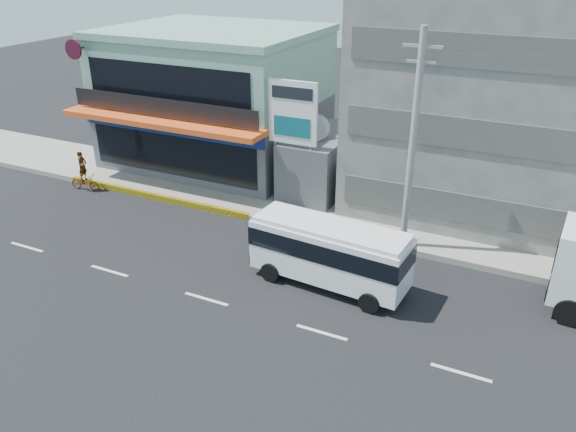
# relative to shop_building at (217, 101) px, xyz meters

# --- Properties ---
(ground) EXTENTS (120.00, 120.00, 0.00)m
(ground) POSITION_rel_shop_building_xyz_m (8.00, -13.95, -4.00)
(ground) COLOR black
(ground) RESTS_ON ground
(sidewalk) EXTENTS (70.00, 5.00, 0.30)m
(sidewalk) POSITION_rel_shop_building_xyz_m (13.00, -4.45, -3.85)
(sidewalk) COLOR gray
(sidewalk) RESTS_ON ground
(shop_building) EXTENTS (12.40, 11.70, 8.00)m
(shop_building) POSITION_rel_shop_building_xyz_m (0.00, 0.00, 0.00)
(shop_building) COLOR #4C4B51
(shop_building) RESTS_ON ground
(concrete_building) EXTENTS (16.00, 12.00, 14.00)m
(concrete_building) POSITION_rel_shop_building_xyz_m (18.00, 1.05, 3.00)
(concrete_building) COLOR gray
(concrete_building) RESTS_ON ground
(gap_structure) EXTENTS (3.00, 6.00, 3.50)m
(gap_structure) POSITION_rel_shop_building_xyz_m (8.00, -1.95, -2.25)
(gap_structure) COLOR #4C4B51
(gap_structure) RESTS_ON ground
(satellite_dish) EXTENTS (1.50, 1.50, 0.15)m
(satellite_dish) POSITION_rel_shop_building_xyz_m (8.00, -2.95, -0.42)
(satellite_dish) COLOR slate
(satellite_dish) RESTS_ON gap_structure
(billboard) EXTENTS (2.60, 0.18, 6.90)m
(billboard) POSITION_rel_shop_building_xyz_m (7.50, -4.75, 0.93)
(billboard) COLOR gray
(billboard) RESTS_ON ground
(utility_pole_near) EXTENTS (1.60, 0.30, 10.00)m
(utility_pole_near) POSITION_rel_shop_building_xyz_m (14.00, -6.55, 1.15)
(utility_pole_near) COLOR #999993
(utility_pole_near) RESTS_ON ground
(minibus) EXTENTS (6.70, 2.72, 2.74)m
(minibus) POSITION_rel_shop_building_xyz_m (12.00, -10.77, -2.36)
(minibus) COLOR white
(minibus) RESTS_ON ground
(sedan) EXTENTS (4.63, 2.09, 1.54)m
(sedan) POSITION_rel_shop_building_xyz_m (11.00, -9.83, -3.23)
(sedan) COLOR tan
(sedan) RESTS_ON ground
(motorcycle_rider) EXTENTS (1.87, 0.87, 2.31)m
(motorcycle_rider) POSITION_rel_shop_building_xyz_m (-4.46, -7.48, -3.23)
(motorcycle_rider) COLOR #5F180D
(motorcycle_rider) RESTS_ON ground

